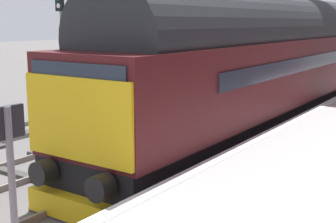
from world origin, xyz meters
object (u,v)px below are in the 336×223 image
Objects in this scene: diesel_locomotive at (275,59)px; signal_post_far at (152,40)px; platform_number_sign at (10,164)px; signal_post_mid at (62,39)px.

diesel_locomotive is 10.17m from signal_post_far.
platform_number_sign is (1.96, -12.62, -0.22)m from diesel_locomotive.
platform_number_sign is (10.89, -17.47, -0.53)m from signal_post_far.
diesel_locomotive reaches higher than signal_post_far.
signal_post_mid reaches higher than signal_post_far.
diesel_locomotive is at bearing 98.81° from platform_number_sign.
signal_post_far is at bearing 121.94° from platform_number_sign.
signal_post_mid is 6.53m from signal_post_far.
diesel_locomotive is 4.01× the size of signal_post_mid.
platform_number_sign is (10.89, -10.95, -0.77)m from signal_post_mid.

